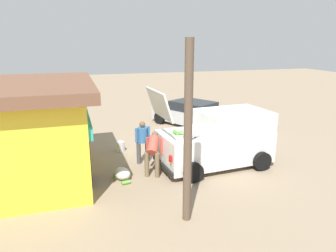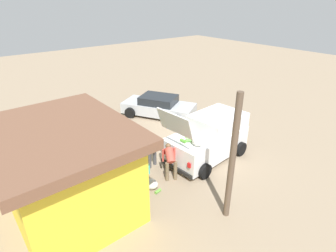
{
  "view_description": "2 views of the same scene",
  "coord_description": "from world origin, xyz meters",
  "px_view_note": "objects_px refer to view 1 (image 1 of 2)",
  "views": [
    {
      "loc": [
        -11.46,
        4.61,
        4.31
      ],
      "look_at": [
        0.6,
        1.11,
        0.84
      ],
      "focal_mm": 33.35,
      "sensor_mm": 36.0,
      "label": 1
    },
    {
      "loc": [
        -9.28,
        8.15,
        6.7
      ],
      "look_at": [
        0.08,
        0.78,
        1.0
      ],
      "focal_mm": 29.01,
      "sensor_mm": 36.0,
      "label": 2
    }
  ],
  "objects_px": {
    "customer_bending": "(153,150)",
    "unloaded_banana_pile": "(122,174)",
    "storefront_bar": "(28,131)",
    "parked_sedan": "(193,114)",
    "vendor_standing": "(143,139)",
    "paint_bucket": "(120,146)",
    "delivery_van": "(218,139)"
  },
  "relations": [
    {
      "from": "customer_bending",
      "to": "paint_bucket",
      "type": "xyz_separation_m",
      "value": [
        2.54,
        0.74,
        -0.65
      ]
    },
    {
      "from": "customer_bending",
      "to": "vendor_standing",
      "type": "bearing_deg",
      "value": 5.96
    },
    {
      "from": "storefront_bar",
      "to": "parked_sedan",
      "type": "height_order",
      "value": "storefront_bar"
    },
    {
      "from": "storefront_bar",
      "to": "parked_sedan",
      "type": "bearing_deg",
      "value": -56.96
    },
    {
      "from": "vendor_standing",
      "to": "paint_bucket",
      "type": "height_order",
      "value": "vendor_standing"
    },
    {
      "from": "delivery_van",
      "to": "customer_bending",
      "type": "height_order",
      "value": "delivery_van"
    },
    {
      "from": "storefront_bar",
      "to": "unloaded_banana_pile",
      "type": "relative_size",
      "value": 5.61
    },
    {
      "from": "delivery_van",
      "to": "customer_bending",
      "type": "xyz_separation_m",
      "value": [
        -0.19,
        2.41,
        -0.1
      ]
    },
    {
      "from": "storefront_bar",
      "to": "parked_sedan",
      "type": "distance_m",
      "value": 8.67
    },
    {
      "from": "customer_bending",
      "to": "paint_bucket",
      "type": "distance_m",
      "value": 2.73
    },
    {
      "from": "customer_bending",
      "to": "unloaded_banana_pile",
      "type": "relative_size",
      "value": 1.46
    },
    {
      "from": "parked_sedan",
      "to": "customer_bending",
      "type": "bearing_deg",
      "value": 147.68
    },
    {
      "from": "delivery_van",
      "to": "vendor_standing",
      "type": "xyz_separation_m",
      "value": [
        0.9,
        2.52,
        -0.06
      ]
    },
    {
      "from": "delivery_van",
      "to": "unloaded_banana_pile",
      "type": "bearing_deg",
      "value": 94.9
    },
    {
      "from": "delivery_van",
      "to": "vendor_standing",
      "type": "relative_size",
      "value": 2.76
    },
    {
      "from": "delivery_van",
      "to": "parked_sedan",
      "type": "xyz_separation_m",
      "value": [
        5.23,
        -1.02,
        -0.35
      ]
    },
    {
      "from": "parked_sedan",
      "to": "vendor_standing",
      "type": "bearing_deg",
      "value": 140.66
    },
    {
      "from": "parked_sedan",
      "to": "vendor_standing",
      "type": "relative_size",
      "value": 3.02
    },
    {
      "from": "storefront_bar",
      "to": "delivery_van",
      "type": "height_order",
      "value": "storefront_bar"
    },
    {
      "from": "unloaded_banana_pile",
      "to": "customer_bending",
      "type": "bearing_deg",
      "value": -84.35
    },
    {
      "from": "storefront_bar",
      "to": "paint_bucket",
      "type": "bearing_deg",
      "value": -59.23
    },
    {
      "from": "delivery_van",
      "to": "paint_bucket",
      "type": "height_order",
      "value": "delivery_van"
    },
    {
      "from": "delivery_van",
      "to": "parked_sedan",
      "type": "bearing_deg",
      "value": -11.03
    },
    {
      "from": "parked_sedan",
      "to": "paint_bucket",
      "type": "xyz_separation_m",
      "value": [
        -2.88,
        4.17,
        -0.41
      ]
    },
    {
      "from": "vendor_standing",
      "to": "unloaded_banana_pile",
      "type": "distance_m",
      "value": 1.68
    },
    {
      "from": "vendor_standing",
      "to": "customer_bending",
      "type": "relative_size",
      "value": 1.12
    },
    {
      "from": "storefront_bar",
      "to": "unloaded_banana_pile",
      "type": "distance_m",
      "value": 3.19
    },
    {
      "from": "paint_bucket",
      "to": "delivery_van",
      "type": "bearing_deg",
      "value": -126.71
    },
    {
      "from": "storefront_bar",
      "to": "paint_bucket",
      "type": "relative_size",
      "value": 13.58
    },
    {
      "from": "customer_bending",
      "to": "unloaded_banana_pile",
      "type": "bearing_deg",
      "value": 95.65
    },
    {
      "from": "customer_bending",
      "to": "parked_sedan",
      "type": "bearing_deg",
      "value": -32.32
    },
    {
      "from": "delivery_van",
      "to": "unloaded_banana_pile",
      "type": "height_order",
      "value": "delivery_van"
    }
  ]
}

